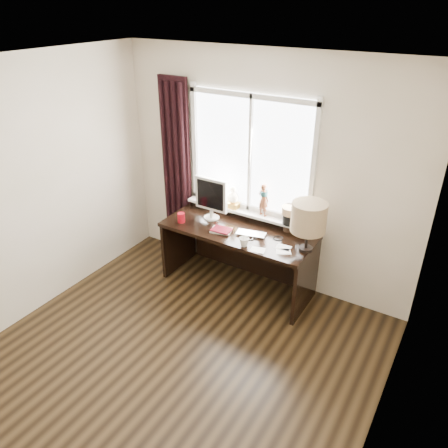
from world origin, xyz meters
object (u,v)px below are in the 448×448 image
Objects in this scene: table_lamp at (309,218)px; laptop at (251,234)px; red_cup at (181,218)px; desk at (242,245)px; monitor at (211,196)px; mug at (244,242)px.

laptop is at bearing -178.91° from table_lamp.
desk is at bearing 23.80° from red_cup.
mug is at bearing -29.47° from monitor.
mug is 0.75m from monitor.
red_cup is 0.42m from monitor.
laptop is 0.65m from monitor.
table_lamp is (0.80, -0.12, 0.61)m from desk.
monitor is at bearing -176.84° from desk.
mug is 0.92× the size of red_cup.
desk is 1.01m from table_lamp.
red_cup is at bearing -132.84° from monitor.
desk is 0.66m from monitor.
mug is 0.06× the size of desk.
red_cup reaches higher than laptop.
monitor is 1.20m from table_lamp.
table_lamp reaches higher than monitor.
red_cup reaches higher than mug.
red_cup is at bearing -173.66° from table_lamp.
laptop is 2.85× the size of red_cup.
laptop is 0.64× the size of monitor.
laptop is 0.18× the size of desk.
mug is 0.53m from desk.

